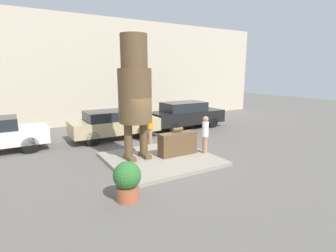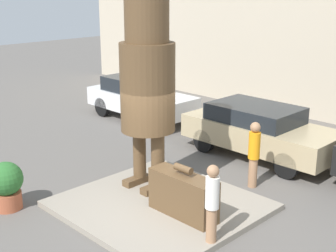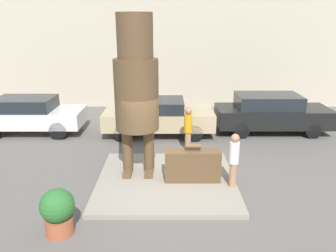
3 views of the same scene
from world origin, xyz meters
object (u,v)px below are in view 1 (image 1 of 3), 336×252
at_px(parked_car_tan, 114,123).
at_px(parked_car_black, 186,114).
at_px(planter_pot, 127,180).
at_px(giant_suitcase, 178,144).
at_px(statue_figure, 135,88).
at_px(tourist, 205,133).
at_px(worker_hivis, 150,126).

bearing_deg(parked_car_tan, parked_car_black, 3.92).
bearing_deg(planter_pot, giant_suitcase, 36.90).
relative_size(statue_figure, tourist, 3.00).
height_order(giant_suitcase, planter_pot, giant_suitcase).
bearing_deg(worker_hivis, parked_car_black, 31.34).
bearing_deg(parked_car_black, tourist, -116.70).
distance_m(statue_figure, parked_car_tan, 4.41).
distance_m(statue_figure, giant_suitcase, 2.81).
bearing_deg(planter_pot, parked_car_black, 46.08).
bearing_deg(parked_car_tan, tourist, -64.76).
xyz_separation_m(giant_suitcase, tourist, (1.10, -0.39, 0.38)).
bearing_deg(planter_pot, worker_hivis, 56.93).
bearing_deg(statue_figure, giant_suitcase, -17.10).
relative_size(giant_suitcase, planter_pot, 1.45).
distance_m(statue_figure, worker_hivis, 3.22).
xyz_separation_m(tourist, parked_car_tan, (-2.24, 4.76, -0.17)).
bearing_deg(giant_suitcase, planter_pot, -143.10).
height_order(parked_car_tan, worker_hivis, worker_hivis).
bearing_deg(tourist, giant_suitcase, 160.70).
relative_size(parked_car_tan, parked_car_black, 0.96).
bearing_deg(planter_pot, tourist, 24.93).
bearing_deg(parked_car_black, statue_figure, -141.34).
height_order(statue_figure, parked_car_black, statue_figure).
xyz_separation_m(giant_suitcase, planter_pot, (-3.14, -2.36, -0.02)).
relative_size(tourist, parked_car_black, 0.33).
xyz_separation_m(planter_pot, worker_hivis, (3.15, 4.84, 0.33)).
height_order(statue_figure, planter_pot, statue_figure).
xyz_separation_m(giant_suitcase, parked_car_black, (3.66, 4.70, 0.26)).
distance_m(statue_figure, parked_car_black, 7.03).
xyz_separation_m(tourist, parked_car_black, (2.56, 5.09, -0.13)).
height_order(giant_suitcase, tourist, tourist).
height_order(giant_suitcase, parked_car_black, parked_car_black).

